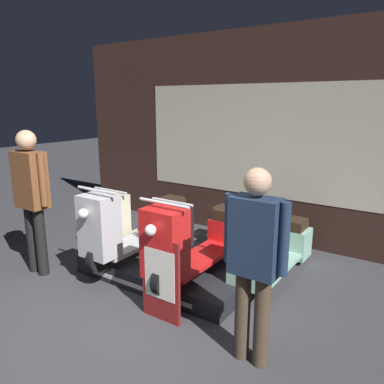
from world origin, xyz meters
TOP-DOWN VIEW (x-y plane):
  - ground_plane at (0.00, 0.00)m, footprint 30.00×30.00m
  - shop_wall_back at (0.00, 3.41)m, footprint 6.98×0.09m
  - display_platform at (-0.19, 1.47)m, footprint 2.12×1.15m
  - scooter_display_left at (-0.66, 1.41)m, footprint 0.60×1.80m
  - scooter_display_right at (0.29, 1.41)m, footprint 0.60×1.80m
  - scooter_backrow_0 at (-1.19, 2.10)m, footprint 0.60×1.80m
  - scooter_backrow_1 at (-0.14, 2.10)m, footprint 0.60×1.80m
  - scooter_backrow_2 at (0.91, 2.10)m, footprint 0.60×1.80m
  - person_left_browsing at (-1.63, 0.61)m, footprint 0.58×0.24m
  - person_right_browsing at (1.35, 0.61)m, footprint 0.55×0.22m
  - price_sign_board at (0.34, 0.67)m, footprint 0.45×0.04m

SIDE VIEW (x-z plane):
  - ground_plane at x=0.00m, z-range 0.00..0.00m
  - display_platform at x=-0.19m, z-range 0.00..0.21m
  - scooter_backrow_0 at x=-1.19m, z-range -0.11..0.88m
  - scooter_backrow_1 at x=-0.14m, z-range -0.11..0.88m
  - scooter_backrow_2 at x=0.91m, z-range -0.11..0.88m
  - price_sign_board at x=0.34m, z-range 0.00..0.86m
  - scooter_display_left at x=-0.66m, z-range 0.10..1.09m
  - scooter_display_right at x=0.29m, z-range 0.10..1.09m
  - person_right_browsing at x=1.35m, z-range 0.13..1.79m
  - person_left_browsing at x=-1.63m, z-range 0.17..1.98m
  - shop_wall_back at x=0.00m, z-range 0.00..3.20m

